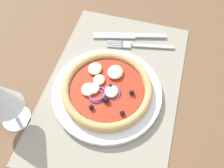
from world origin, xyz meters
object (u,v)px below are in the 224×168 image
pizza (107,89)px  knife (129,36)px  plate (107,93)px  wine_glass (0,97)px  fork (136,45)px

pizza → knife: bearing=-2.1°
plate → wine_glass: 23.00cm
wine_glass → pizza: bearing=-57.4°
plate → pizza: size_ratio=1.23×
pizza → wine_glass: bearing=122.6°
fork → pizza: bearing=66.7°
fork → wine_glass: bearing=41.4°
fork → knife: (2.83, 2.81, 0.03)cm
pizza → knife: pizza is taller
plate → wine_glass: bearing=122.4°
pizza → fork: size_ratio=1.17×
wine_glass → knife: bearing=-31.0°
plate → wine_glass: wine_glass is taller
plate → pizza: bearing=65.5°
knife → wine_glass: size_ratio=1.33×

